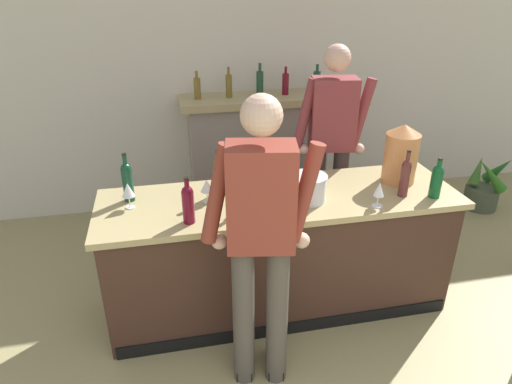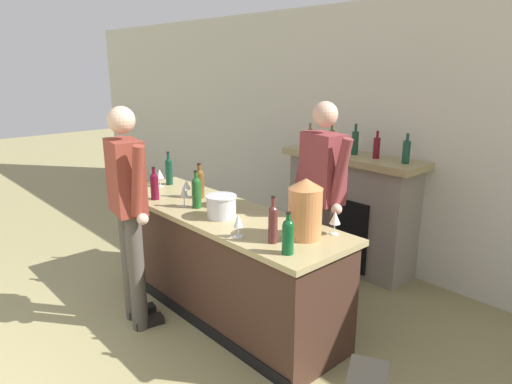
# 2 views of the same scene
# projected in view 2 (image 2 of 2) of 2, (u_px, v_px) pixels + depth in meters

# --- Properties ---
(wall_back_panel) EXTENTS (12.00, 0.07, 2.75)m
(wall_back_panel) POSITION_uv_depth(u_px,v_px,m) (361.00, 136.00, 4.93)
(wall_back_panel) COLOR beige
(wall_back_panel) RESTS_ON ground_plane
(bar_counter) EXTENTS (2.52, 0.75, 0.93)m
(bar_counter) POSITION_uv_depth(u_px,v_px,m) (219.00, 260.00, 4.01)
(bar_counter) COLOR #3C251B
(bar_counter) RESTS_ON ground_plane
(fireplace_stone) EXTENTS (1.55, 0.52, 1.55)m
(fireplace_stone) POSITION_uv_depth(u_px,v_px,m) (350.00, 209.00, 4.89)
(fireplace_stone) COLOR gray
(fireplace_stone) RESTS_ON ground_plane
(person_customer) EXTENTS (0.65, 0.36, 1.83)m
(person_customer) POSITION_uv_depth(u_px,v_px,m) (129.00, 209.00, 3.63)
(person_customer) COLOR #48433B
(person_customer) RESTS_ON ground_plane
(person_bartender) EXTENTS (0.65, 0.35, 1.85)m
(person_bartender) POSITION_uv_depth(u_px,v_px,m) (321.00, 199.00, 3.84)
(person_bartender) COLOR #473C37
(person_bartender) RESTS_ON ground_plane
(copper_dispenser) EXTENTS (0.25, 0.28, 0.44)m
(copper_dispenser) POSITION_uv_depth(u_px,v_px,m) (305.00, 208.00, 3.21)
(copper_dispenser) COLOR #C57C45
(copper_dispenser) RESTS_ON bar_counter
(ice_bucket_steel) EXTENTS (0.25, 0.25, 0.18)m
(ice_bucket_steel) POSITION_uv_depth(u_px,v_px,m) (221.00, 206.00, 3.68)
(ice_bucket_steel) COLOR silver
(ice_bucket_steel) RESTS_ON bar_counter
(wine_bottle_chardonnay_pale) EXTENTS (0.08, 0.08, 0.33)m
(wine_bottle_chardonnay_pale) POSITION_uv_depth(u_px,v_px,m) (200.00, 182.00, 4.20)
(wine_bottle_chardonnay_pale) COLOR brown
(wine_bottle_chardonnay_pale) RESTS_ON bar_counter
(wine_bottle_cabernet_heavy) EXTENTS (0.07, 0.07, 0.34)m
(wine_bottle_cabernet_heavy) POSITION_uv_depth(u_px,v_px,m) (273.00, 222.00, 3.14)
(wine_bottle_cabernet_heavy) COLOR #542523
(wine_bottle_cabernet_heavy) RESTS_ON bar_counter
(wine_bottle_port_short) EXTENTS (0.08, 0.08, 0.29)m
(wine_bottle_port_short) POSITION_uv_depth(u_px,v_px,m) (288.00, 235.00, 2.96)
(wine_bottle_port_short) COLOR #0E4B23
(wine_bottle_port_short) RESTS_ON bar_counter
(wine_bottle_burgundy_dark) EXTENTS (0.08, 0.08, 0.33)m
(wine_bottle_burgundy_dark) POSITION_uv_depth(u_px,v_px,m) (196.00, 191.00, 3.91)
(wine_bottle_burgundy_dark) COLOR #1E5624
(wine_bottle_burgundy_dark) RESTS_ON bar_counter
(wine_bottle_merlot_tall) EXTENTS (0.08, 0.08, 0.30)m
(wine_bottle_merlot_tall) POSITION_uv_depth(u_px,v_px,m) (154.00, 185.00, 4.16)
(wine_bottle_merlot_tall) COLOR maroon
(wine_bottle_merlot_tall) RESTS_ON bar_counter
(wine_bottle_riesling_slim) EXTENTS (0.07, 0.07, 0.34)m
(wine_bottle_riesling_slim) POSITION_uv_depth(u_px,v_px,m) (169.00, 170.00, 4.67)
(wine_bottle_riesling_slim) COLOR #103A27
(wine_bottle_riesling_slim) RESTS_ON bar_counter
(wine_glass_mid_counter) EXTENTS (0.08, 0.08, 0.16)m
(wine_glass_mid_counter) POSITION_uv_depth(u_px,v_px,m) (186.00, 185.00, 4.23)
(wine_glass_mid_counter) COLOR silver
(wine_glass_mid_counter) RESTS_ON bar_counter
(wine_glass_near_bucket) EXTENTS (0.07, 0.07, 0.17)m
(wine_glass_near_bucket) POSITION_uv_depth(u_px,v_px,m) (184.00, 193.00, 3.96)
(wine_glass_near_bucket) COLOR silver
(wine_glass_near_bucket) RESTS_ON bar_counter
(wine_glass_front_left) EXTENTS (0.08, 0.08, 0.18)m
(wine_glass_front_left) POSITION_uv_depth(u_px,v_px,m) (335.00, 218.00, 3.30)
(wine_glass_front_left) COLOR silver
(wine_glass_front_left) RESTS_ON bar_counter
(wine_glass_front_right) EXTENTS (0.08, 0.08, 0.18)m
(wine_glass_front_right) POSITION_uv_depth(u_px,v_px,m) (160.00, 174.00, 4.60)
(wine_glass_front_right) COLOR silver
(wine_glass_front_right) RESTS_ON bar_counter
(wine_glass_back_row) EXTENTS (0.07, 0.07, 0.17)m
(wine_glass_back_row) POSITION_uv_depth(u_px,v_px,m) (238.00, 222.00, 3.25)
(wine_glass_back_row) COLOR silver
(wine_glass_back_row) RESTS_ON bar_counter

